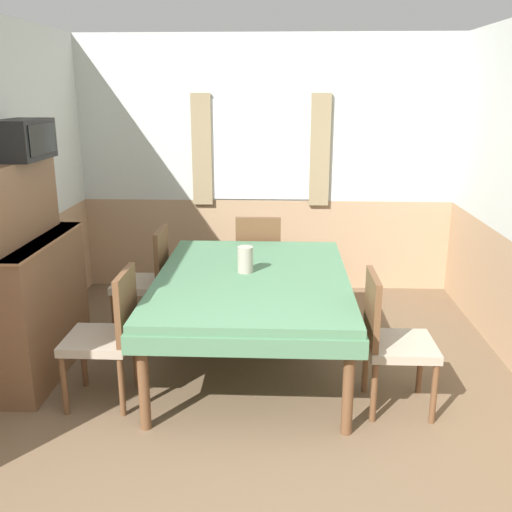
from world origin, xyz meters
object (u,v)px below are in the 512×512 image
at_px(chair_left_far, 148,277).
at_px(chair_head_window, 259,258).
at_px(dining_table, 252,288).
at_px(chair_left_near, 109,332).
at_px(tv, 23,140).
at_px(sideboard, 28,286).
at_px(chair_right_near, 390,337).
at_px(vase, 245,259).

bearing_deg(chair_left_far, chair_head_window, -55.76).
bearing_deg(chair_head_window, dining_table, -90.00).
bearing_deg(chair_head_window, chair_left_near, -117.56).
bearing_deg(chair_left_far, tv, 133.32).
bearing_deg(sideboard, chair_head_window, 40.58).
xyz_separation_m(dining_table, chair_left_far, (-0.94, 0.58, -0.12)).
relative_size(dining_table, sideboard, 1.27).
xyz_separation_m(chair_head_window, chair_right_near, (0.94, -1.79, 0.00)).
bearing_deg(chair_right_near, chair_left_far, -121.71).
bearing_deg(chair_left_near, chair_left_far, 0.00).
relative_size(chair_head_window, tv, 1.76).
xyz_separation_m(chair_left_far, chair_right_near, (1.87, -1.16, 0.00)).
xyz_separation_m(chair_right_near, tv, (-2.54, 0.52, 1.22)).
distance_m(dining_table, chair_left_near, 1.11).
bearing_deg(chair_left_far, dining_table, -121.71).
distance_m(dining_table, sideboard, 1.65).
height_order(chair_left_far, chair_right_near, same).
height_order(sideboard, tv, tv).
xyz_separation_m(chair_head_window, tv, (-1.61, -1.27, 1.22)).
bearing_deg(chair_right_near, dining_table, -121.71).
distance_m(chair_head_window, chair_right_near, 2.02).
distance_m(chair_head_window, sideboard, 2.16).
bearing_deg(chair_left_far, sideboard, 137.49).
relative_size(dining_table, chair_left_far, 2.15).
xyz_separation_m(dining_table, chair_head_window, (-0.00, 1.21, -0.12)).
bearing_deg(sideboard, chair_left_near, -29.09).
distance_m(chair_left_far, chair_right_near, 2.20).
xyz_separation_m(chair_head_window, sideboard, (-1.64, -1.40, 0.18)).
distance_m(chair_left_far, vase, 1.06).
xyz_separation_m(tv, vase, (1.55, 0.13, -0.90)).
relative_size(tv, vase, 2.67).
height_order(chair_right_near, vase, chair_right_near).
relative_size(chair_head_window, sideboard, 0.59).
bearing_deg(dining_table, chair_left_far, 148.29).
distance_m(chair_left_far, chair_head_window, 1.13).
relative_size(chair_head_window, chair_right_near, 1.00).
relative_size(chair_left_near, sideboard, 0.59).
height_order(chair_right_near, tv, tv).
bearing_deg(tv, vase, 4.91).
bearing_deg(dining_table, chair_right_near, -31.71).
distance_m(dining_table, vase, 0.22).
bearing_deg(chair_left_near, vase, -53.34).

